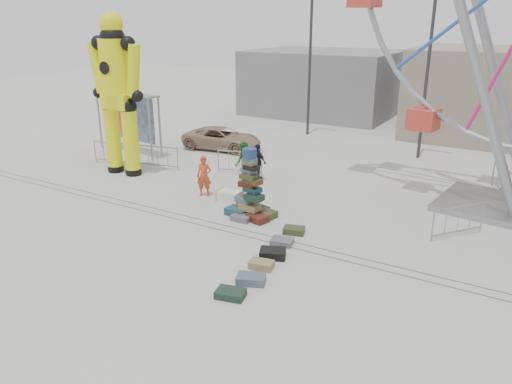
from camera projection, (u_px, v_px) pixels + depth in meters
The scene contains 25 objects.
ground at pixel (223, 240), 15.85m from camera, with size 90.00×90.00×0.00m, color #9E9E99.
track_line_near at pixel (233, 233), 16.34m from camera, with size 40.00×0.04×0.01m, color #47443F.
track_line_far at pixel (240, 229), 16.66m from camera, with size 40.00×0.04×0.01m, color #47443F.
building_left at pixel (324, 82), 35.86m from camera, with size 10.00×8.00×4.40m, color gray.
lamp_post_right at pixel (430, 66), 23.45m from camera, with size 1.41×0.25×8.00m.
lamp_post_left at pixel (312, 57), 28.41m from camera, with size 1.41×0.25×8.00m.
suitcase_tower at pixel (250, 198), 17.49m from camera, with size 1.82×1.54×2.49m.
crash_test_dummy at pixel (117, 89), 21.33m from camera, with size 2.81×1.25×7.12m.
banner_scaffold at pixel (127, 108), 25.16m from camera, with size 4.36×1.31×3.12m.
steamer_trunk at pixel (230, 196), 19.04m from camera, with size 0.93×0.54×0.43m, color silver.
row_case_0 at pixel (294, 230), 16.31m from camera, with size 0.68×0.47×0.21m, color #374120.
row_case_1 at pixel (282, 242), 15.54m from camera, with size 0.67×0.52×0.18m, color slate.
row_case_2 at pixel (273, 253), 14.68m from camera, with size 0.75×0.55×0.25m, color black.
row_case_3 at pixel (261, 265), 14.06m from camera, with size 0.67×0.44×0.22m, color #967D4C.
row_case_4 at pixel (251, 279), 13.28m from camera, with size 0.76×0.51×0.22m, color #4C5D6D.
row_case_5 at pixel (230, 294), 12.61m from camera, with size 0.74×0.50×0.20m, color #1B3123.
barricade_dummy_a at pixel (113, 153), 23.72m from camera, with size 2.00×0.10×1.10m, color gray, non-canonical shape.
barricade_dummy_b at pixel (158, 157), 23.04m from camera, with size 2.00×0.10×1.10m, color gray, non-canonical shape.
barricade_dummy_c at pixel (240, 162), 22.22m from camera, with size 2.00×0.10×1.10m, color gray, non-canonical shape.
barricade_wheel_front at pixel (458, 221), 15.91m from camera, with size 2.00×0.10×1.10m, color gray, non-canonical shape.
barricade_wheel_back at pixel (502, 180), 19.81m from camera, with size 2.00×0.10×1.10m, color gray, non-canonical shape.
pedestrian_red at pixel (204, 176), 19.49m from camera, with size 0.59×0.38×1.61m, color #C03C1B.
pedestrian_green at pixel (244, 164), 20.76m from camera, with size 0.87×0.68×1.80m, color #165A18.
pedestrian_black at pixel (258, 162), 21.50m from camera, with size 0.91×0.38×1.56m, color black.
parked_suv at pixel (222, 138), 26.42m from camera, with size 1.93×4.17×1.16m, color #967C61.
Camera 1 is at (8.19, -11.92, 6.75)m, focal length 35.00 mm.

